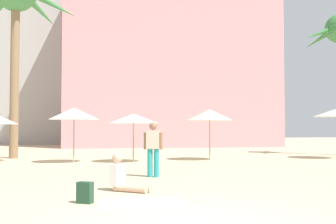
{
  "coord_description": "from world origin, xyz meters",
  "views": [
    {
      "loc": [
        -1.25,
        -6.66,
        1.47
      ],
      "look_at": [
        0.52,
        5.15,
        1.94
      ],
      "focal_mm": 45.2,
      "sensor_mm": 36.0,
      "label": 1
    }
  ],
  "objects_px": {
    "cafe_umbrella_1": "(210,115)",
    "backpack": "(85,193)",
    "cafe_umbrella_5": "(74,114)",
    "person_mid_right": "(124,178)",
    "cafe_umbrella_0": "(336,113)",
    "person_mid_left": "(153,147)",
    "palm_tree_left": "(16,2)",
    "beach_towel": "(141,203)",
    "cafe_umbrella_3": "(133,119)"
  },
  "relations": [
    {
      "from": "palm_tree_left",
      "to": "cafe_umbrella_3",
      "type": "xyz_separation_m",
      "value": [
        5.73,
        -3.25,
        -5.95
      ]
    },
    {
      "from": "palm_tree_left",
      "to": "cafe_umbrella_1",
      "type": "height_order",
      "value": "palm_tree_left"
    },
    {
      "from": "backpack",
      "to": "person_mid_left",
      "type": "distance_m",
      "value": 4.72
    },
    {
      "from": "beach_towel",
      "to": "palm_tree_left",
      "type": "bearing_deg",
      "value": 111.04
    },
    {
      "from": "cafe_umbrella_1",
      "to": "cafe_umbrella_5",
      "type": "height_order",
      "value": "cafe_umbrella_5"
    },
    {
      "from": "beach_towel",
      "to": "cafe_umbrella_1",
      "type": "bearing_deg",
      "value": 69.27
    },
    {
      "from": "cafe_umbrella_0",
      "to": "person_mid_right",
      "type": "bearing_deg",
      "value": -139.38
    },
    {
      "from": "palm_tree_left",
      "to": "cafe_umbrella_1",
      "type": "relative_size",
      "value": 4.01
    },
    {
      "from": "cafe_umbrella_5",
      "to": "cafe_umbrella_1",
      "type": "bearing_deg",
      "value": 5.83
    },
    {
      "from": "cafe_umbrella_1",
      "to": "palm_tree_left",
      "type": "bearing_deg",
      "value": 164.87
    },
    {
      "from": "palm_tree_left",
      "to": "beach_towel",
      "type": "height_order",
      "value": "palm_tree_left"
    },
    {
      "from": "cafe_umbrella_3",
      "to": "person_mid_left",
      "type": "height_order",
      "value": "cafe_umbrella_3"
    },
    {
      "from": "cafe_umbrella_1",
      "to": "backpack",
      "type": "xyz_separation_m",
      "value": [
        -5.25,
        -10.83,
        -1.91
      ]
    },
    {
      "from": "cafe_umbrella_5",
      "to": "person_mid_right",
      "type": "bearing_deg",
      "value": -78.47
    },
    {
      "from": "beach_towel",
      "to": "backpack",
      "type": "height_order",
      "value": "backpack"
    },
    {
      "from": "palm_tree_left",
      "to": "cafe_umbrella_0",
      "type": "xyz_separation_m",
      "value": [
        15.78,
        -2.54,
        -5.61
      ]
    },
    {
      "from": "cafe_umbrella_5",
      "to": "backpack",
      "type": "distance_m",
      "value": 10.42
    },
    {
      "from": "cafe_umbrella_5",
      "to": "backpack",
      "type": "xyz_separation_m",
      "value": [
        0.96,
        -10.2,
        -1.92
      ]
    },
    {
      "from": "palm_tree_left",
      "to": "person_mid_left",
      "type": "xyz_separation_m",
      "value": [
        5.94,
        -9.08,
        -6.95
      ]
    },
    {
      "from": "cafe_umbrella_0",
      "to": "backpack",
      "type": "distance_m",
      "value": 16.05
    },
    {
      "from": "beach_towel",
      "to": "cafe_umbrella_0",
      "type": "bearing_deg",
      "value": 46.08
    },
    {
      "from": "palm_tree_left",
      "to": "cafe_umbrella_5",
      "type": "bearing_deg",
      "value": -45.11
    },
    {
      "from": "beach_towel",
      "to": "person_mid_left",
      "type": "height_order",
      "value": "person_mid_left"
    },
    {
      "from": "cafe_umbrella_0",
      "to": "cafe_umbrella_5",
      "type": "xyz_separation_m",
      "value": [
        -12.63,
        -0.63,
        -0.13
      ]
    },
    {
      "from": "palm_tree_left",
      "to": "backpack",
      "type": "height_order",
      "value": "palm_tree_left"
    },
    {
      "from": "cafe_umbrella_0",
      "to": "cafe_umbrella_5",
      "type": "bearing_deg",
      "value": -177.15
    },
    {
      "from": "beach_towel",
      "to": "cafe_umbrella_3",
      "type": "bearing_deg",
      "value": 87.08
    },
    {
      "from": "person_mid_left",
      "to": "beach_towel",
      "type": "bearing_deg",
      "value": -170.54
    },
    {
      "from": "cafe_umbrella_0",
      "to": "person_mid_right",
      "type": "distance_m",
      "value": 14.43
    },
    {
      "from": "cafe_umbrella_3",
      "to": "person_mid_left",
      "type": "relative_size",
      "value": 1.32
    },
    {
      "from": "cafe_umbrella_5",
      "to": "person_mid_right",
      "type": "relative_size",
      "value": 2.38
    },
    {
      "from": "cafe_umbrella_5",
      "to": "palm_tree_left",
      "type": "bearing_deg",
      "value": 134.89
    },
    {
      "from": "cafe_umbrella_1",
      "to": "cafe_umbrella_5",
      "type": "distance_m",
      "value": 6.24
    },
    {
      "from": "cafe_umbrella_3",
      "to": "person_mid_right",
      "type": "distance_m",
      "value": 8.79
    },
    {
      "from": "cafe_umbrella_0",
      "to": "cafe_umbrella_3",
      "type": "distance_m",
      "value": 10.08
    },
    {
      "from": "palm_tree_left",
      "to": "beach_towel",
      "type": "distance_m",
      "value": 16.48
    },
    {
      "from": "person_mid_right",
      "to": "beach_towel",
      "type": "bearing_deg",
      "value": -46.01
    },
    {
      "from": "backpack",
      "to": "beach_towel",
      "type": "bearing_deg",
      "value": -70.46
    },
    {
      "from": "cafe_umbrella_0",
      "to": "backpack",
      "type": "height_order",
      "value": "cafe_umbrella_0"
    },
    {
      "from": "beach_towel",
      "to": "person_mid_left",
      "type": "xyz_separation_m",
      "value": [
        0.74,
        4.44,
        0.91
      ]
    },
    {
      "from": "cafe_umbrella_1",
      "to": "cafe_umbrella_5",
      "type": "relative_size",
      "value": 1.0
    },
    {
      "from": "cafe_umbrella_0",
      "to": "cafe_umbrella_3",
      "type": "xyz_separation_m",
      "value": [
        -10.05,
        -0.71,
        -0.34
      ]
    },
    {
      "from": "palm_tree_left",
      "to": "backpack",
      "type": "xyz_separation_m",
      "value": [
        4.11,
        -13.36,
        -7.66
      ]
    },
    {
      "from": "person_mid_right",
      "to": "cafe_umbrella_0",
      "type": "bearing_deg",
      "value": 75.18
    },
    {
      "from": "cafe_umbrella_0",
      "to": "cafe_umbrella_3",
      "type": "bearing_deg",
      "value": -175.94
    },
    {
      "from": "cafe_umbrella_5",
      "to": "person_mid_left",
      "type": "distance_m",
      "value": 6.65
    },
    {
      "from": "beach_towel",
      "to": "person_mid_left",
      "type": "distance_m",
      "value": 4.6
    },
    {
      "from": "palm_tree_left",
      "to": "person_mid_right",
      "type": "distance_m",
      "value": 14.89
    },
    {
      "from": "cafe_umbrella_5",
      "to": "person_mid_left",
      "type": "relative_size",
      "value": 1.43
    },
    {
      "from": "palm_tree_left",
      "to": "beach_towel",
      "type": "relative_size",
      "value": 5.67
    }
  ]
}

